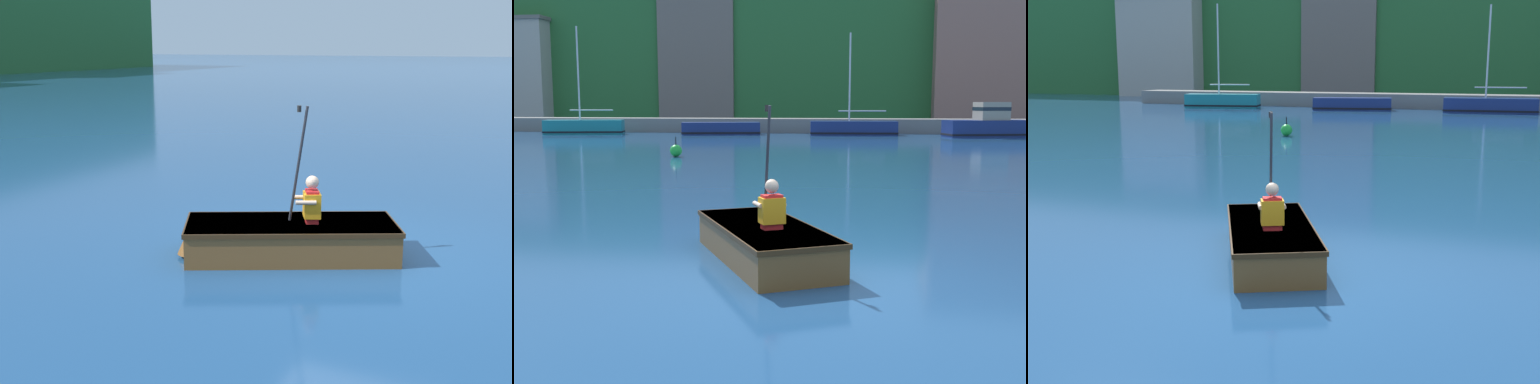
{
  "view_description": "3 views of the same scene",
  "coord_description": "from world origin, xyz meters",
  "views": [
    {
      "loc": [
        -7.91,
        -2.4,
        2.7
      ],
      "look_at": [
        -0.54,
        1.18,
        0.81
      ],
      "focal_mm": 45.0,
      "sensor_mm": 36.0,
      "label": 1
    },
    {
      "loc": [
        0.57,
        -7.18,
        2.01
      ],
      "look_at": [
        -0.54,
        1.18,
        0.81
      ],
      "focal_mm": 45.0,
      "sensor_mm": 36.0,
      "label": 2
    },
    {
      "loc": [
        2.58,
        -7.0,
        2.5
      ],
      "look_at": [
        -0.54,
        1.18,
        0.81
      ],
      "focal_mm": 45.0,
      "sensor_mm": 36.0,
      "label": 3
    }
  ],
  "objects": [
    {
      "name": "rowboat_foreground",
      "position": [
        -0.56,
        0.73,
        0.26
      ],
      "size": [
        2.21,
        2.92,
        0.46
      ],
      "color": "brown",
      "rests_on": "ground"
    },
    {
      "name": "person_paddler",
      "position": [
        -0.43,
        0.46,
        0.75
      ],
      "size": [
        0.44,
        0.44,
        1.5
      ],
      "color": "red",
      "rests_on": "rowboat_foreground"
    },
    {
      "name": "ground_plane",
      "position": [
        0.0,
        0.0,
        0.0
      ],
      "size": [
        300.0,
        300.0,
        0.0
      ],
      "primitive_type": "plane",
      "color": "navy"
    }
  ]
}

